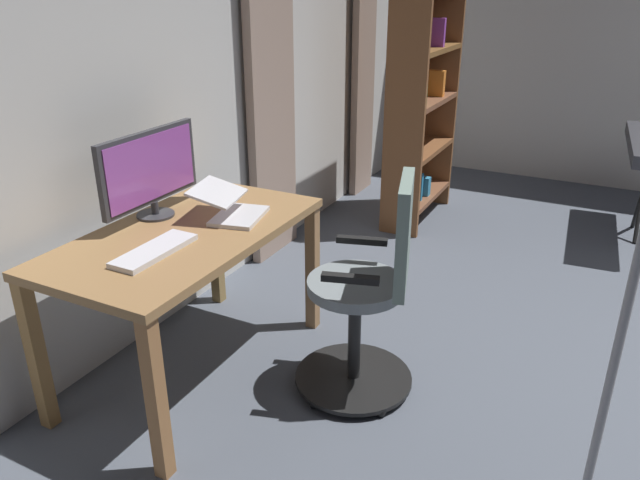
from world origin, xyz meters
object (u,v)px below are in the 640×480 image
Objects in this scene: computer_keyboard at (155,251)px; computer_mouse at (232,190)px; desk at (187,250)px; office_chair at (370,297)px; computer_monitor at (150,170)px; bookshelf at (417,100)px; laptop at (231,207)px.

computer_mouse reaches higher than computer_keyboard.
computer_mouse is (-0.53, -0.11, 0.12)m from desk.
office_chair is 10.44× the size of computer_mouse.
computer_monitor is 0.32× the size of bookshelf.
bookshelf is at bearing 174.66° from desk.
bookshelf is at bearing -2.34° from office_chair.
computer_keyboard is at bearing 107.36° from office_chair.
computer_mouse is at bearing -158.84° from laptop.
office_chair is at bearing 73.34° from computer_mouse.
computer_monitor reaches higher than computer_mouse.
computer_monitor reaches higher than laptop.
desk is 0.29m from laptop.
computer_keyboard is at bearing 11.13° from computer_mouse.
bookshelf is (-2.77, 0.19, 0.18)m from computer_keyboard.
bookshelf reaches higher than desk.
computer_keyboard is 0.49m from laptop.
office_chair reaches higher than desk.
bookshelf is (-2.28, 0.14, 0.14)m from laptop.
computer_monitor reaches higher than computer_keyboard.
office_chair is at bearing 79.07° from laptop.
office_chair reaches higher than computer_mouse.
computer_mouse is (-0.45, 0.14, -0.21)m from computer_monitor.
computer_keyboard is at bearing -18.57° from laptop.
desk is 0.69× the size of bookshelf.
computer_mouse is at bearing -9.80° from bookshelf.
office_chair is 1.00m from computer_mouse.
desk is 2.54m from bookshelf.
office_chair is 2.83× the size of laptop.
bookshelf is at bearing 168.86° from computer_monitor.
laptop is at bearing 75.41° from office_chair.
computer_keyboard is 2.78m from bookshelf.
computer_monitor is at bearing -16.91° from computer_mouse.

